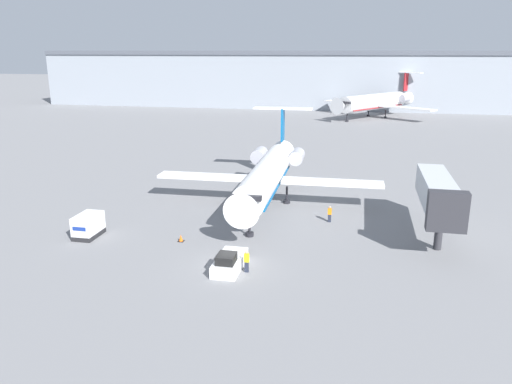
{
  "coord_description": "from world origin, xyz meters",
  "views": [
    {
      "loc": [
        9.7,
        -36.19,
        17.23
      ],
      "look_at": [
        0.0,
        10.36,
        3.65
      ],
      "focal_mm": 35.0,
      "sensor_mm": 36.0,
      "label": 1
    }
  ],
  "objects_px": {
    "worker_by_wing": "(330,214)",
    "airplane_parked_far_left": "(375,102)",
    "worker_near_tug": "(247,261)",
    "jet_bridge": "(438,194)",
    "luggage_cart": "(88,226)",
    "traffic_cone_left": "(181,238)",
    "airplane_main": "(268,173)",
    "pushback_tug": "(229,262)"
  },
  "relations": [
    {
      "from": "worker_by_wing",
      "to": "airplane_parked_far_left",
      "type": "bearing_deg",
      "value": 85.86
    },
    {
      "from": "airplane_main",
      "to": "worker_by_wing",
      "type": "height_order",
      "value": "airplane_main"
    },
    {
      "from": "worker_near_tug",
      "to": "pushback_tug",
      "type": "bearing_deg",
      "value": 166.55
    },
    {
      "from": "pushback_tug",
      "to": "worker_by_wing",
      "type": "distance_m",
      "value": 15.1
    },
    {
      "from": "worker_near_tug",
      "to": "airplane_parked_far_left",
      "type": "distance_m",
      "value": 100.69
    },
    {
      "from": "airplane_main",
      "to": "worker_near_tug",
      "type": "distance_m",
      "value": 18.74
    },
    {
      "from": "worker_by_wing",
      "to": "pushback_tug",
      "type": "bearing_deg",
      "value": -118.71
    },
    {
      "from": "airplane_main",
      "to": "pushback_tug",
      "type": "distance_m",
      "value": 18.36
    },
    {
      "from": "worker_near_tug",
      "to": "jet_bridge",
      "type": "bearing_deg",
      "value": 34.27
    },
    {
      "from": "pushback_tug",
      "to": "luggage_cart",
      "type": "height_order",
      "value": "luggage_cart"
    },
    {
      "from": "pushback_tug",
      "to": "worker_by_wing",
      "type": "xyz_separation_m",
      "value": [
        7.25,
        13.24,
        0.31
      ]
    },
    {
      "from": "traffic_cone_left",
      "to": "airplane_parked_far_left",
      "type": "bearing_deg",
      "value": 78.37
    },
    {
      "from": "airplane_main",
      "to": "worker_near_tug",
      "type": "relative_size",
      "value": 14.92
    },
    {
      "from": "worker_by_wing",
      "to": "jet_bridge",
      "type": "relative_size",
      "value": 0.14
    },
    {
      "from": "airplane_main",
      "to": "luggage_cart",
      "type": "bearing_deg",
      "value": -137.16
    },
    {
      "from": "worker_near_tug",
      "to": "worker_by_wing",
      "type": "height_order",
      "value": "worker_near_tug"
    },
    {
      "from": "jet_bridge",
      "to": "luggage_cart",
      "type": "bearing_deg",
      "value": -169.46
    },
    {
      "from": "traffic_cone_left",
      "to": "jet_bridge",
      "type": "bearing_deg",
      "value": 13.12
    },
    {
      "from": "traffic_cone_left",
      "to": "airplane_parked_far_left",
      "type": "xyz_separation_m",
      "value": [
        19.48,
        94.64,
        3.8
      ]
    },
    {
      "from": "luggage_cart",
      "to": "worker_by_wing",
      "type": "relative_size",
      "value": 1.85
    },
    {
      "from": "jet_bridge",
      "to": "pushback_tug",
      "type": "bearing_deg",
      "value": -149.03
    },
    {
      "from": "airplane_main",
      "to": "traffic_cone_left",
      "type": "xyz_separation_m",
      "value": [
        -5.8,
        -13.18,
        -3.36
      ]
    },
    {
      "from": "pushback_tug",
      "to": "luggage_cart",
      "type": "xyz_separation_m",
      "value": [
        -15.04,
        4.32,
        0.51
      ]
    },
    {
      "from": "pushback_tug",
      "to": "worker_by_wing",
      "type": "relative_size",
      "value": 2.79
    },
    {
      "from": "luggage_cart",
      "to": "airplane_main",
      "type": "bearing_deg",
      "value": 42.84
    },
    {
      "from": "worker_near_tug",
      "to": "jet_bridge",
      "type": "height_order",
      "value": "jet_bridge"
    },
    {
      "from": "luggage_cart",
      "to": "traffic_cone_left",
      "type": "height_order",
      "value": "luggage_cart"
    },
    {
      "from": "airplane_main",
      "to": "jet_bridge",
      "type": "bearing_deg",
      "value": -24.09
    },
    {
      "from": "pushback_tug",
      "to": "airplane_parked_far_left",
      "type": "height_order",
      "value": "airplane_parked_far_left"
    },
    {
      "from": "airplane_main",
      "to": "worker_near_tug",
      "type": "xyz_separation_m",
      "value": [
        1.7,
        -18.47,
        -2.69
      ]
    },
    {
      "from": "luggage_cart",
      "to": "jet_bridge",
      "type": "height_order",
      "value": "jet_bridge"
    },
    {
      "from": "traffic_cone_left",
      "to": "worker_near_tug",
      "type": "bearing_deg",
      "value": -35.15
    },
    {
      "from": "worker_near_tug",
      "to": "traffic_cone_left",
      "type": "relative_size",
      "value": 2.84
    },
    {
      "from": "worker_by_wing",
      "to": "traffic_cone_left",
      "type": "height_order",
      "value": "worker_by_wing"
    },
    {
      "from": "pushback_tug",
      "to": "worker_near_tug",
      "type": "relative_size",
      "value": 2.61
    },
    {
      "from": "luggage_cart",
      "to": "worker_near_tug",
      "type": "height_order",
      "value": "luggage_cart"
    },
    {
      "from": "worker_by_wing",
      "to": "airplane_parked_far_left",
      "type": "distance_m",
      "value": 86.61
    },
    {
      "from": "airplane_main",
      "to": "pushback_tug",
      "type": "bearing_deg",
      "value": -89.41
    },
    {
      "from": "worker_near_tug",
      "to": "traffic_cone_left",
      "type": "distance_m",
      "value": 9.2
    },
    {
      "from": "worker_near_tug",
      "to": "worker_by_wing",
      "type": "xyz_separation_m",
      "value": [
        5.74,
        13.61,
        -0.07
      ]
    },
    {
      "from": "pushback_tug",
      "to": "jet_bridge",
      "type": "relative_size",
      "value": 0.38
    },
    {
      "from": "worker_by_wing",
      "to": "traffic_cone_left",
      "type": "relative_size",
      "value": 2.66
    }
  ]
}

